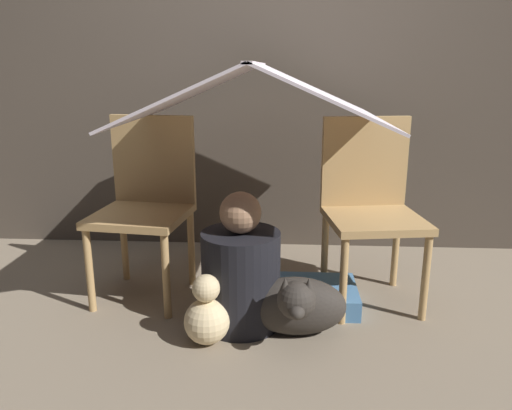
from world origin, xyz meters
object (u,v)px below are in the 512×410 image
chair_right (370,202)px  chair_left (146,199)px  person_front (241,273)px  dog (295,305)px

chair_right → chair_left: bearing=171.6°
person_front → chair_right: bearing=28.4°
chair_left → dog: size_ratio=2.03×
chair_left → dog: 0.93m
dog → chair_left: bearing=150.6°
person_front → dog: size_ratio=1.40×
chair_left → chair_right: 1.12m
chair_right → person_front: 0.74m
chair_left → person_front: chair_left is taller
dog → chair_right: bearing=49.2°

